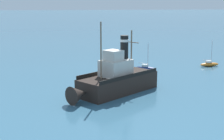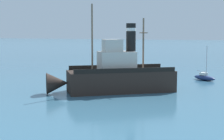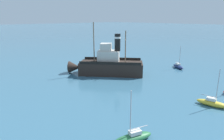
# 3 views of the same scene
# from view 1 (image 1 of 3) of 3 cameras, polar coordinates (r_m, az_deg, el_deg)

# --- Properties ---
(ground_plane) EXTENTS (600.00, 600.00, 0.00)m
(ground_plane) POSITION_cam_1_polar(r_m,az_deg,el_deg) (46.76, 0.69, -4.03)
(ground_plane) COLOR #38667F
(old_tugboat) EXTENTS (13.18, 11.86, 9.90)m
(old_tugboat) POSITION_cam_1_polar(r_m,az_deg,el_deg) (46.85, 0.54, -1.68)
(old_tugboat) COLOR #2D231E
(old_tugboat) RESTS_ON ground
(sailboat_orange) EXTENTS (3.92, 1.66, 4.90)m
(sailboat_orange) POSITION_cam_1_polar(r_m,az_deg,el_deg) (67.83, 15.89, 0.97)
(sailboat_orange) COLOR orange
(sailboat_orange) RESTS_ON ground
(sailboat_navy) EXTENTS (3.80, 2.96, 4.90)m
(sailboat_navy) POSITION_cam_1_polar(r_m,az_deg,el_deg) (61.98, 5.67, 0.35)
(sailboat_navy) COLOR navy
(sailboat_navy) RESTS_ON ground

